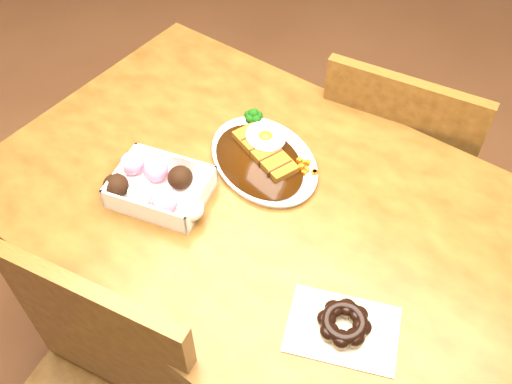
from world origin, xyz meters
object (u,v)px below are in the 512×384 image
Objects in this scene: table at (260,227)px; pon_de_ring at (344,324)px; chair_far at (396,163)px; donut_box at (158,186)px; katsu_curry_plate at (264,156)px.

table is 0.36m from pon_de_ring.
chair_far is (0.11, 0.54, -0.17)m from table.
table is 0.57m from chair_far.
chair_far is at bearing 66.11° from donut_box.
katsu_curry_plate reaches higher than pon_de_ring.
katsu_curry_plate is at bearing 59.87° from chair_far.
katsu_curry_plate is 0.25m from donut_box.
chair_far is at bearing 78.76° from table.
chair_far reaches higher than pon_de_ring.
katsu_curry_plate is (-0.17, -0.44, 0.29)m from chair_far.
table is at bearing -57.51° from katsu_curry_plate.
katsu_curry_plate reaches higher than donut_box.
donut_box reaches higher than pon_de_ring.
katsu_curry_plate is 1.45× the size of donut_box.
donut_box is 0.49m from pon_de_ring.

